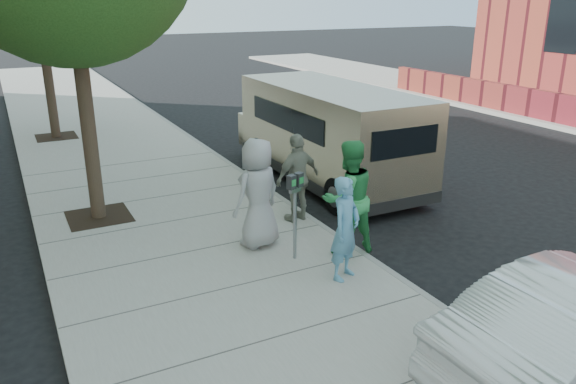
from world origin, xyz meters
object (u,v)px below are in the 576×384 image
object	(u,v)px
person_green_shirt	(348,198)
person_striped_polo	(298,178)
person_gray_shirt	(258,193)
parking_meter	(295,198)
van	(327,132)
person_officer	(345,229)

from	to	relation	value
person_green_shirt	person_striped_polo	distance (m)	1.69
person_gray_shirt	person_striped_polo	world-z (taller)	person_gray_shirt
parking_meter	person_striped_polo	size ratio (longest dim) A/B	0.86
parking_meter	person_gray_shirt	bearing A→B (deg)	92.57
person_green_shirt	person_gray_shirt	xyz separation A→B (m)	(-1.21, 0.97, -0.02)
person_green_shirt	van	bearing A→B (deg)	-117.80
person_striped_polo	person_gray_shirt	bearing A→B (deg)	18.67
van	person_striped_polo	size ratio (longest dim) A/B	3.62
parking_meter	person_officer	bearing A→B (deg)	-88.06
person_officer	person_green_shirt	bearing A→B (deg)	27.06
van	person_officer	distance (m)	5.37
van	person_green_shirt	xyz separation A→B (m)	(-1.99, -3.99, -0.09)
parking_meter	person_gray_shirt	xyz separation A→B (m)	(-0.31, 0.77, -0.11)
person_striped_polo	parking_meter	bearing A→B (deg)	47.19
parking_meter	van	size ratio (longest dim) A/B	0.24
van	person_officer	xyz separation A→B (m)	(-2.51, -4.74, -0.26)
van	person_gray_shirt	xyz separation A→B (m)	(-3.20, -3.02, -0.11)
person_striped_polo	person_officer	bearing A→B (deg)	65.79
van	person_striped_polo	xyz separation A→B (m)	(-2.03, -2.31, -0.21)
van	person_gray_shirt	world-z (taller)	van
parking_meter	person_green_shirt	size ratio (longest dim) A/B	0.75
parking_meter	van	world-z (taller)	van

